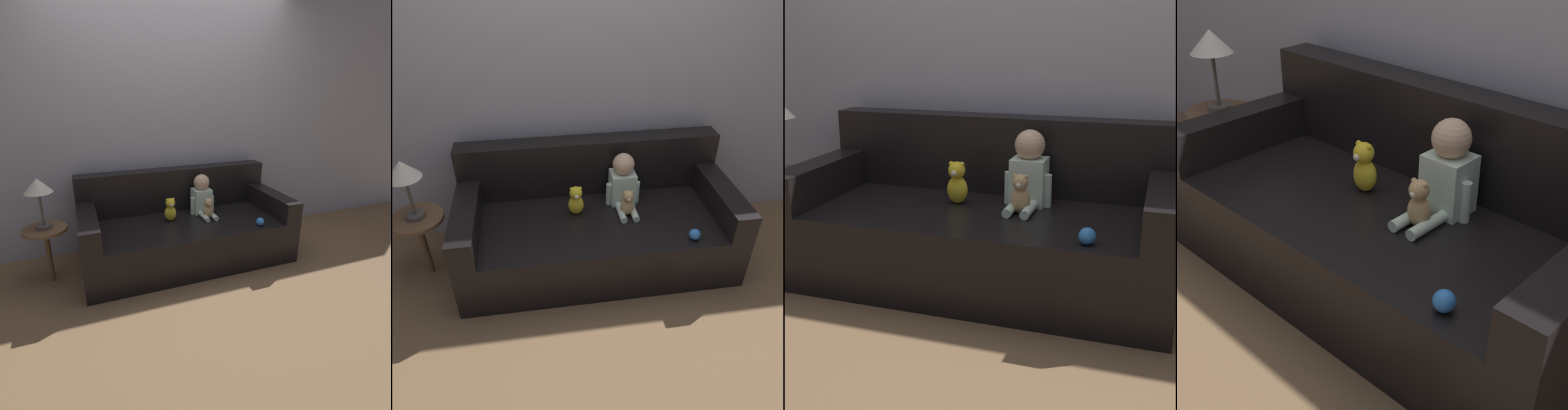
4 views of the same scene
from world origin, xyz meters
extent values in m
plane|color=brown|center=(0.00, 0.00, 0.00)|extent=(12.00, 12.00, 0.00)
cube|color=#93939E|center=(0.00, 0.54, 1.30)|extent=(8.00, 0.05, 2.60)
cube|color=black|center=(0.00, 0.00, 0.20)|extent=(1.95, 0.91, 0.40)
cube|color=black|center=(0.00, 0.37, 0.61)|extent=(1.95, 0.18, 0.43)
cube|color=black|center=(-0.89, 0.00, 0.50)|extent=(0.16, 0.91, 0.20)
cube|color=black|center=(0.89, 0.00, 0.50)|extent=(0.16, 0.91, 0.20)
cube|color=silver|center=(0.21, 0.16, 0.52)|extent=(0.18, 0.16, 0.24)
sphere|color=tan|center=(0.21, 0.16, 0.71)|extent=(0.16, 0.16, 0.16)
cylinder|color=silver|center=(0.17, -0.03, 0.42)|extent=(0.05, 0.20, 0.05)
cylinder|color=silver|center=(0.26, -0.03, 0.42)|extent=(0.05, 0.20, 0.05)
cylinder|color=silver|center=(0.11, 0.13, 0.49)|extent=(0.04, 0.04, 0.17)
cylinder|color=silver|center=(0.32, 0.13, 0.49)|extent=(0.04, 0.04, 0.17)
ellipsoid|color=tan|center=(0.21, -0.02, 0.47)|extent=(0.10, 0.08, 0.13)
sphere|color=tan|center=(0.21, -0.03, 0.56)|extent=(0.08, 0.08, 0.08)
sphere|color=tan|center=(0.19, -0.03, 0.59)|extent=(0.02, 0.02, 0.02)
sphere|color=tan|center=(0.24, -0.03, 0.59)|extent=(0.02, 0.02, 0.02)
sphere|color=beige|center=(0.21, -0.06, 0.56)|extent=(0.03, 0.03, 0.03)
cylinder|color=tan|center=(0.17, -0.04, 0.42)|extent=(0.03, 0.05, 0.03)
cylinder|color=tan|center=(0.26, -0.04, 0.42)|extent=(0.03, 0.05, 0.03)
ellipsoid|color=yellow|center=(-0.14, 0.05, 0.47)|extent=(0.11, 0.09, 0.15)
sphere|color=yellow|center=(-0.14, 0.04, 0.58)|extent=(0.09, 0.09, 0.09)
sphere|color=yellow|center=(-0.17, 0.04, 0.61)|extent=(0.03, 0.03, 0.03)
sphere|color=yellow|center=(-0.12, 0.04, 0.61)|extent=(0.03, 0.03, 0.03)
sphere|color=beige|center=(-0.14, 0.00, 0.57)|extent=(0.03, 0.03, 0.03)
sphere|color=#337FDB|center=(0.59, -0.36, 0.44)|extent=(0.07, 0.07, 0.07)
cylinder|color=brown|center=(-1.23, 0.04, 0.48)|extent=(0.36, 0.36, 0.03)
cylinder|color=brown|center=(-1.23, 0.04, 0.24)|extent=(0.04, 0.04, 0.47)
cylinder|color=#4C4742|center=(-1.23, 0.04, 0.51)|extent=(0.12, 0.12, 0.03)
cylinder|color=#4C4742|center=(-1.23, 0.04, 0.66)|extent=(0.02, 0.02, 0.28)
cone|color=beige|center=(-1.23, 0.04, 0.86)|extent=(0.22, 0.22, 0.12)
camera|label=1|loc=(-0.92, -2.67, 1.57)|focal=28.00mm
camera|label=2|loc=(-0.41, -2.26, 2.10)|focal=35.00mm
camera|label=3|loc=(0.86, -2.66, 1.27)|focal=50.00mm
camera|label=4|loc=(1.39, -1.51, 1.56)|focal=50.00mm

